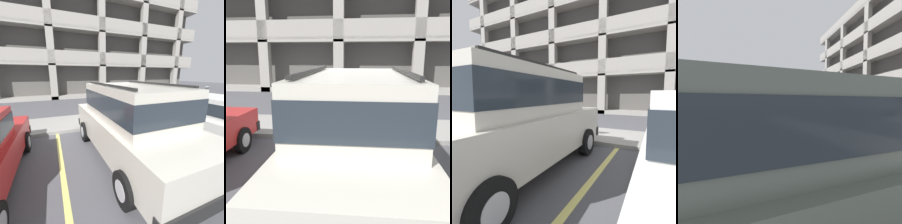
% 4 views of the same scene
% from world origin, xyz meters
% --- Properties ---
extents(ground_plane, '(80.00, 80.00, 0.10)m').
position_xyz_m(ground_plane, '(0.00, 0.00, -0.05)').
color(ground_plane, '#4C4C51').
extents(sidewalk, '(40.00, 2.20, 0.12)m').
position_xyz_m(sidewalk, '(0.00, 1.30, 0.06)').
color(sidewalk, gray).
rests_on(sidewalk, ground_plane).
extents(parking_stall_lines, '(13.25, 4.80, 0.01)m').
position_xyz_m(parking_stall_lines, '(1.64, -1.40, 0.00)').
color(parking_stall_lines, '#DBD16B').
rests_on(parking_stall_lines, ground_plane).
extents(silver_suv, '(2.09, 4.82, 2.03)m').
position_xyz_m(silver_suv, '(0.18, -2.18, 1.09)').
color(silver_suv, beige).
rests_on(silver_suv, ground_plane).
extents(parking_meter_near, '(0.35, 0.12, 1.48)m').
position_xyz_m(parking_meter_near, '(-0.04, 0.35, 1.22)').
color(parking_meter_near, '#595B60').
rests_on(parking_meter_near, sidewalk).
extents(parking_garage, '(32.00, 10.00, 13.25)m').
position_xyz_m(parking_garage, '(-1.43, 14.15, 6.03)').
color(parking_garage, '#54514D').
rests_on(parking_garage, ground_plane).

